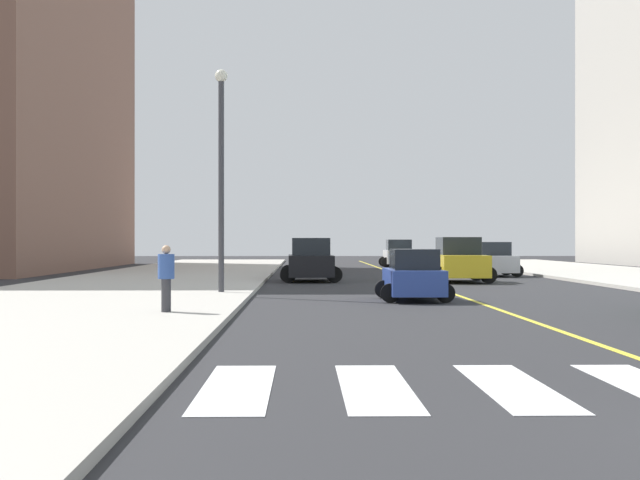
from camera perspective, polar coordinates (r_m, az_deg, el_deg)
The scene contains 10 objects.
sidewalk_kerb_west at distance 28.66m, azimuth -14.74°, elevation -3.74°, with size 10.00×120.00×0.15m, color #B2ADA3.
lane_divider_paint at distance 48.14m, azimuth 5.43°, elevation -2.35°, with size 0.16×80.00×0.01m, color yellow.
car_gray_nearest at distance 50.32m, azimuth -0.49°, elevation -1.27°, with size 2.62×4.18×1.86m.
car_yellow_second at distance 42.91m, azimuth 8.73°, elevation -1.32°, with size 2.94×4.70×2.10m.
car_silver_third at distance 50.38m, azimuth 10.86°, elevation -1.26°, with size 2.61×4.18×1.87m.
car_white_fifth at distance 67.58m, azimuth 4.99°, elevation -0.89°, with size 2.89×4.59×2.04m.
car_black_sixth at distance 42.99m, azimuth -0.60°, elevation -1.34°, with size 2.93×4.65×2.06m.
car_blue_seventh at distance 29.28m, azimuth 5.90°, elevation -2.30°, with size 2.31×3.70×1.66m.
pedestrian_walking_west at distance 22.86m, azimuth -9.65°, elevation -2.19°, with size 0.41×0.41×1.66m.
street_lamp at distance 31.72m, azimuth -6.23°, elevation 4.95°, with size 0.44×0.44×7.73m.
Camera 1 is at (-5.44, -7.79, 1.90)m, focal length 50.88 mm.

